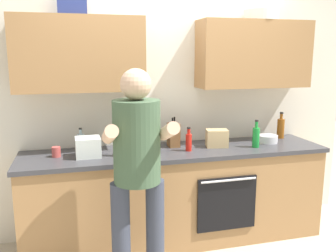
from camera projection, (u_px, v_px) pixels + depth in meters
name	position (u px, v px, depth m)	size (l,w,h in m)	color
ground_plane	(176.00, 238.00, 3.54)	(12.00, 12.00, 0.00)	#B2A893
back_wall_unit	(169.00, 84.00, 3.52)	(4.00, 0.39, 2.50)	silver
counter	(177.00, 195.00, 3.46)	(2.84, 0.67, 0.90)	#A37547
person_standing	(137.00, 165.00, 2.60)	(0.49, 0.45, 1.68)	#383D4C
bottle_syrup	(281.00, 128.00, 3.83)	(0.08, 0.08, 0.28)	#8C4C14
bottle_soda	(256.00, 137.00, 3.45)	(0.07, 0.07, 0.26)	#198C33
bottle_wine	(147.00, 140.00, 3.36)	(0.06, 0.06, 0.22)	#471419
bottle_water	(81.00, 142.00, 3.32)	(0.07, 0.07, 0.21)	silver
bottle_oil	(117.00, 140.00, 3.13)	(0.06, 0.06, 0.34)	olive
bottle_hotsauce	(189.00, 141.00, 3.32)	(0.06, 0.06, 0.22)	red
cup_ceramic	(56.00, 152.00, 3.13)	(0.07, 0.07, 0.09)	#BF4C47
mixing_bowl	(267.00, 139.00, 3.65)	(0.21, 0.21, 0.07)	silver
knife_block	(173.00, 135.00, 3.48)	(0.10, 0.14, 0.28)	brown
potted_herb	(139.00, 137.00, 3.18)	(0.18, 0.18, 0.29)	#9E6647
grocery_bag_bread	(217.00, 138.00, 3.47)	(0.20, 0.14, 0.17)	tan
grocery_bag_produce	(88.00, 147.00, 3.13)	(0.21, 0.20, 0.17)	silver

